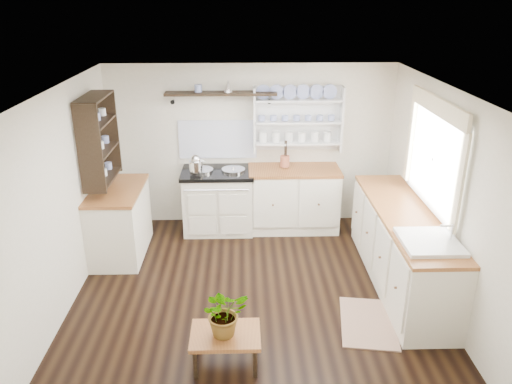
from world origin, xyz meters
TOP-DOWN VIEW (x-y plane):
  - floor at (0.00, 0.00)m, footprint 4.00×3.80m
  - wall_back at (0.00, 1.90)m, footprint 4.00×0.02m
  - wall_right at (2.00, 0.00)m, footprint 0.02×3.80m
  - wall_left at (-2.00, 0.00)m, footprint 0.02×3.80m
  - ceiling at (0.00, 0.00)m, footprint 4.00×3.80m
  - window at (1.95, 0.15)m, footprint 0.08×1.55m
  - aga_cooker at (-0.47, 1.57)m, footprint 0.99×0.69m
  - back_cabinets at (0.60, 1.60)m, footprint 1.27×0.63m
  - right_cabinets at (1.70, 0.10)m, footprint 0.62×2.43m
  - belfast_sink at (1.70, -0.65)m, footprint 0.55×0.60m
  - left_cabinets at (-1.70, 0.90)m, footprint 0.62×1.13m
  - plate_rack at (0.65, 1.86)m, footprint 1.20×0.22m
  - high_shelf at (-0.40, 1.78)m, footprint 1.50×0.29m
  - left_shelving at (-1.84, 0.90)m, footprint 0.28×0.80m
  - kettle at (-0.75, 1.45)m, footprint 0.19×0.19m
  - utensil_crock at (0.47, 1.68)m, footprint 0.13×0.13m
  - center_table at (-0.28, -1.25)m, footprint 0.63×0.45m
  - potted_plant at (-0.28, -1.25)m, footprint 0.50×0.46m
  - floor_rug at (1.16, -0.69)m, footprint 0.67×0.92m

SIDE VIEW (x-z plane):
  - floor at x=0.00m, z-range -0.01..0.01m
  - floor_rug at x=1.16m, z-range 0.00..0.02m
  - center_table at x=-0.28m, z-range 0.13..0.46m
  - aga_cooker at x=-0.47m, z-range -0.01..0.91m
  - right_cabinets at x=1.70m, z-range 0.01..0.91m
  - left_cabinets at x=-1.70m, z-range 0.01..0.91m
  - back_cabinets at x=0.60m, z-range 0.01..0.91m
  - potted_plant at x=-0.28m, z-range 0.34..0.79m
  - belfast_sink at x=1.70m, z-range 0.58..1.03m
  - utensil_crock at x=0.47m, z-range 0.91..1.06m
  - kettle at x=-0.75m, z-range 0.93..1.16m
  - wall_back at x=0.00m, z-range 0.00..2.30m
  - wall_right at x=2.00m, z-range 0.00..2.30m
  - wall_left at x=-2.00m, z-range 0.00..2.30m
  - left_shelving at x=-1.84m, z-range 1.02..2.08m
  - plate_rack at x=0.65m, z-range 1.11..2.01m
  - window at x=1.95m, z-range 0.95..2.17m
  - high_shelf at x=-0.40m, z-range 1.83..1.99m
  - ceiling at x=0.00m, z-range 2.29..2.30m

